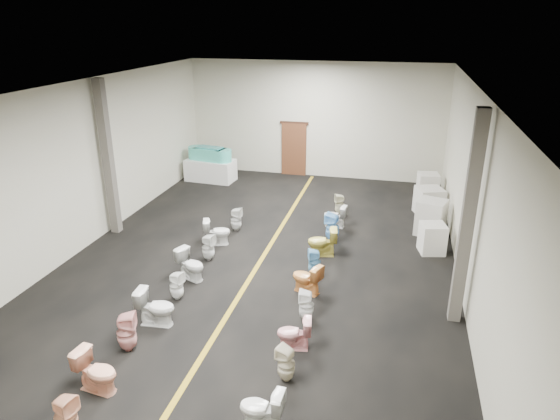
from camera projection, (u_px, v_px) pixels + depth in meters
The scene contains 36 objects.
floor at pixel (259, 263), 13.09m from camera, with size 16.00×16.00×0.00m, color black.
ceiling at pixel (256, 88), 11.46m from camera, with size 16.00×16.00×0.00m, color black.
wall_back at pixel (314, 120), 19.52m from camera, with size 10.00×10.00×0.00m, color beige.
wall_front at pixel (39, 418), 5.03m from camera, with size 10.00×10.00×0.00m, color beige.
wall_left at pixel (79, 168), 13.38m from camera, with size 16.00×16.00×0.00m, color beige.
wall_right at pixel (472, 198), 11.17m from camera, with size 16.00×16.00×0.00m, color beige.
aisle_stripe at pixel (259, 263), 13.09m from camera, with size 0.12×15.60×0.01m, color #9C7B16.
back_door at pixel (294, 149), 20.08m from camera, with size 1.00×0.10×2.10m, color #562D19.
door_frame at pixel (294, 123), 19.70m from camera, with size 1.15×0.08×0.10m, color #331C11.
column_left at pixel (108, 159), 14.23m from camera, with size 0.25×0.25×4.50m, color #59544C.
column_right at pixel (467, 221), 9.87m from camera, with size 0.25×0.25×4.50m, color #59544C.
display_table at pixel (211, 170), 19.57m from camera, with size 1.88×0.94×0.83m, color white.
bathtub at pixel (210, 154), 19.34m from camera, with size 1.84×0.90×0.55m.
appliance_crate_a at pixel (432, 238), 13.55m from camera, with size 0.64×0.64×0.82m, color silver.
appliance_crate_b at pixel (431, 217), 14.66m from camera, with size 0.76×0.76×1.05m, color beige.
appliance_crate_c at pixel (429, 201), 16.18m from camera, with size 0.79×0.79×0.89m, color silver.
appliance_crate_d at pixel (428, 187), 17.43m from camera, with size 0.67×0.67×0.96m, color silver.
toilet_left_1 at pixel (66, 416), 7.56m from camera, with size 0.34×0.35×0.75m, color #F5B08A.
toilet_left_2 at pixel (97, 371), 8.50m from camera, with size 0.43×0.75×0.77m, color #FEB18E.
toilet_left_3 at pixel (127, 332), 9.53m from camera, with size 0.37×0.37×0.81m, color #DB9691.
toilet_left_4 at pixel (156, 307), 10.35m from camera, with size 0.45×0.79×0.80m, color silver.
toilet_left_5 at pixel (177, 286), 11.30m from camera, with size 0.31×0.32×0.69m, color white.
toilet_left_6 at pixel (191, 265), 12.18m from camera, with size 0.43×0.75×0.76m, color silver.
toilet_left_7 at pixel (208, 247), 13.13m from camera, with size 0.33×0.33×0.73m, color silver.
toilet_left_8 at pixel (217, 232), 14.04m from camera, with size 0.42×0.74×0.75m, color white.
toilet_left_9 at pixel (236, 219), 14.94m from camera, with size 0.33×0.33×0.72m, color silver.
toilet_right_1 at pixel (262, 409), 7.72m from camera, with size 0.40×0.71×0.72m, color white.
toilet_right_2 at pixel (286, 364), 8.75m from camera, with size 0.31×0.32×0.69m, color beige.
toilet_right_3 at pixel (294, 334), 9.60m from camera, with size 0.38×0.66×0.68m, color pink.
toilet_right_4 at pixel (306, 305), 10.54m from camera, with size 0.31×0.32×0.69m, color white.
toilet_right_5 at pixel (307, 278), 11.56m from camera, with size 0.41×0.73×0.74m, color #DE8E44.
toilet_right_6 at pixel (315, 262), 12.39m from camera, with size 0.31×0.32×0.69m, color #6CB0DB.
toilet_right_7 at pixel (322, 242), 13.37m from camera, with size 0.44×0.77×0.79m, color gold.
toilet_right_8 at pixel (332, 227), 14.22m from camera, with size 0.38×0.39×0.85m, color #72B9F2.
toilet_right_9 at pixel (335, 216), 15.22m from camera, with size 0.39×0.69×0.71m, color silver.
toilet_right_10 at pixel (340, 205), 16.15m from camera, with size 0.32×0.32×0.71m, color beige.
Camera 1 is at (3.30, -11.24, 6.03)m, focal length 32.00 mm.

